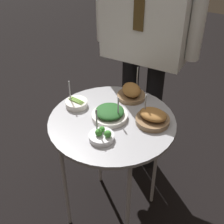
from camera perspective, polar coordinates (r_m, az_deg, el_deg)
ground_plane at (r=2.06m, az=0.00°, el=-17.59°), size 8.00×8.00×0.00m
serving_cart at (r=1.57m, az=0.00°, el=-3.19°), size 0.63×0.63×0.72m
bowl_spinach_back_left at (r=1.53m, az=-0.43°, el=-0.34°), size 0.18×0.18×0.14m
bowl_broccoli_back_right at (r=1.41m, az=-1.90°, el=-4.37°), size 0.12×0.12×0.15m
bowl_roast_front_left at (r=1.51m, az=7.46°, el=-1.04°), size 0.17×0.17×0.14m
bowl_asparagus_center at (r=1.63m, az=-6.53°, el=1.60°), size 0.11×0.11×0.15m
bowl_roast_front_right at (r=1.67m, az=3.67°, el=3.59°), size 0.15×0.16×0.17m
waiter_figure at (r=1.78m, az=6.42°, el=16.81°), size 0.63×0.24×1.70m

